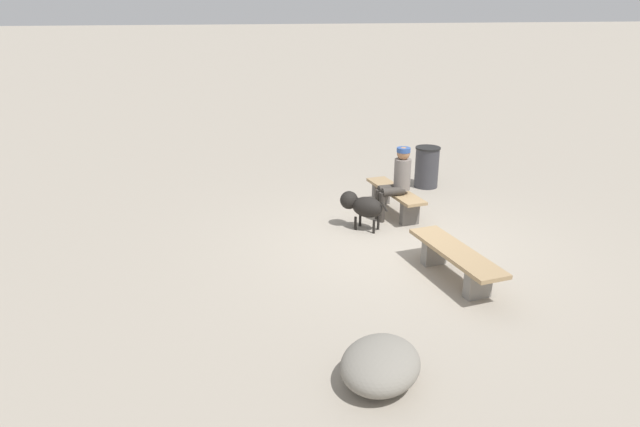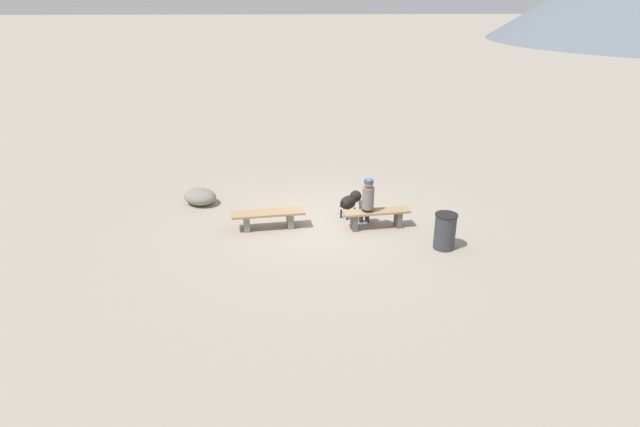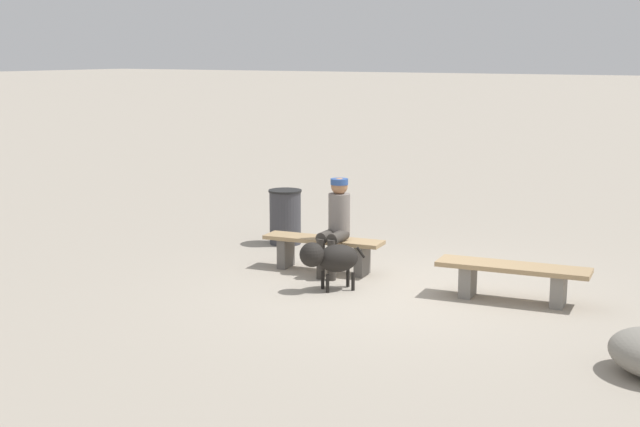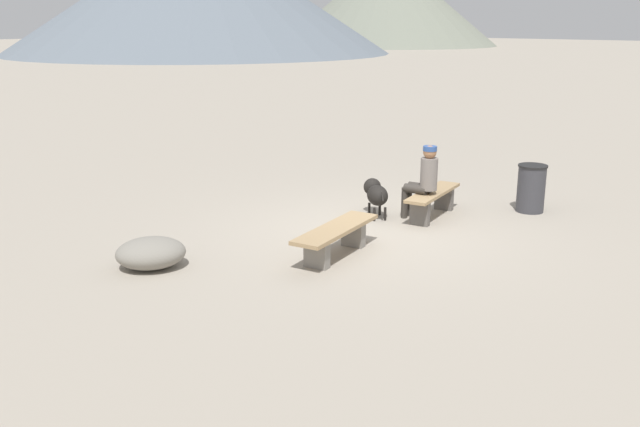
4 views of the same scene
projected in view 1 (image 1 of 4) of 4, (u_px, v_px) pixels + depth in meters
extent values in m
cube|color=#9E9384|center=(399.00, 246.00, 8.92)|extent=(210.00, 210.00, 0.06)
cube|color=gray|center=(478.00, 284.00, 7.23)|extent=(0.19, 0.36, 0.38)
cube|color=gray|center=(434.00, 252.00, 8.17)|extent=(0.19, 0.36, 0.38)
cube|color=#A3845B|center=(456.00, 252.00, 7.62)|extent=(1.82, 0.69, 0.06)
cube|color=#605B56|center=(410.00, 213.00, 9.64)|extent=(0.16, 0.33, 0.40)
cube|color=#605B56|center=(381.00, 194.00, 10.62)|extent=(0.16, 0.33, 0.40)
cube|color=#A3845B|center=(395.00, 191.00, 10.05)|extent=(1.67, 0.59, 0.05)
cylinder|color=slate|center=(402.00, 174.00, 9.72)|extent=(0.29, 0.29, 0.54)
sphere|color=#A3704C|center=(403.00, 153.00, 9.59)|extent=(0.22, 0.22, 0.22)
cylinder|color=#2D4C8C|center=(404.00, 150.00, 9.57)|extent=(0.23, 0.23, 0.08)
cylinder|color=#38332D|center=(389.00, 189.00, 9.83)|extent=(0.18, 0.40, 0.15)
cylinder|color=#38332D|center=(378.00, 204.00, 9.87)|extent=(0.11, 0.11, 0.53)
cylinder|color=#38332D|center=(393.00, 191.00, 9.69)|extent=(0.18, 0.40, 0.15)
cylinder|color=#38332D|center=(382.00, 207.00, 9.73)|extent=(0.11, 0.11, 0.53)
ellipsoid|color=black|center=(367.00, 207.00, 9.34)|extent=(0.60, 0.62, 0.34)
sphere|color=black|center=(349.00, 200.00, 9.46)|extent=(0.30, 0.30, 0.30)
cylinder|color=black|center=(355.00, 223.00, 9.43)|extent=(0.04, 0.04, 0.23)
cylinder|color=black|center=(360.00, 220.00, 9.59)|extent=(0.04, 0.04, 0.23)
cylinder|color=black|center=(374.00, 227.00, 9.28)|extent=(0.04, 0.04, 0.23)
cylinder|color=black|center=(378.00, 223.00, 9.44)|extent=(0.04, 0.04, 0.23)
cylinder|color=black|center=(384.00, 207.00, 9.19)|extent=(0.10, 0.11, 0.15)
cylinder|color=#38383D|center=(427.00, 168.00, 11.57)|extent=(0.48, 0.48, 0.81)
cylinder|color=black|center=(428.00, 148.00, 11.42)|extent=(0.51, 0.51, 0.03)
ellipsoid|color=gray|center=(380.00, 364.00, 5.57)|extent=(1.22, 1.18, 0.42)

